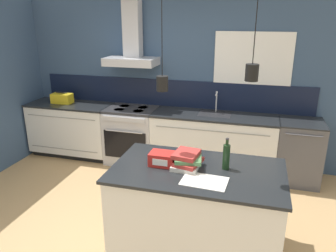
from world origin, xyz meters
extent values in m
plane|color=tan|center=(0.00, 0.00, 0.00)|extent=(16.00, 16.00, 0.00)
cube|color=#354C6B|center=(0.00, 2.03, 1.30)|extent=(5.60, 0.06, 2.60)
cube|color=black|center=(0.00, 1.99, 1.12)|extent=(4.42, 0.02, 0.43)
cube|color=white|center=(1.25, 1.99, 1.62)|extent=(1.12, 0.01, 0.96)
cube|color=black|center=(1.25, 1.99, 1.62)|extent=(1.04, 0.01, 0.88)
cube|color=#B5B5BA|center=(-0.57, 1.77, 1.64)|extent=(0.80, 0.46, 0.12)
cube|color=#B5B5BA|center=(-0.57, 1.86, 2.15)|extent=(0.26, 0.20, 0.90)
cylinder|color=black|center=(0.49, -0.13, 2.19)|extent=(0.01, 0.01, 0.81)
cylinder|color=black|center=(0.49, -0.13, 1.72)|extent=(0.11, 0.11, 0.14)
sphere|color=#F9D18C|center=(0.49, -0.13, 1.72)|extent=(0.06, 0.06, 0.06)
cylinder|color=black|center=(1.29, -0.22, 2.27)|extent=(0.01, 0.01, 0.66)
cylinder|color=black|center=(1.29, -0.22, 1.87)|extent=(0.11, 0.11, 0.14)
sphere|color=#F9D18C|center=(1.29, -0.22, 1.87)|extent=(0.06, 0.06, 0.06)
cube|color=black|center=(-1.67, 1.72, 0.04)|extent=(1.35, 0.56, 0.09)
cube|color=silver|center=(-1.67, 1.69, 0.48)|extent=(1.39, 0.62, 0.79)
cube|color=gray|center=(-1.67, 1.38, 0.76)|extent=(1.22, 0.01, 0.01)
cube|color=gray|center=(-1.67, 1.38, 0.21)|extent=(1.22, 0.01, 0.01)
cube|color=black|center=(-1.67, 1.69, 0.90)|extent=(1.41, 0.64, 0.03)
cube|color=black|center=(0.76, 1.72, 0.04)|extent=(1.79, 0.56, 0.09)
cube|color=silver|center=(0.76, 1.69, 0.48)|extent=(1.85, 0.62, 0.79)
cube|color=gray|center=(0.76, 1.38, 0.76)|extent=(1.62, 0.01, 0.01)
cube|color=gray|center=(0.76, 1.38, 0.21)|extent=(1.62, 0.01, 0.01)
cube|color=black|center=(0.76, 1.69, 0.90)|extent=(1.87, 0.64, 0.03)
cube|color=#262628|center=(0.76, 1.74, 0.91)|extent=(0.48, 0.34, 0.01)
cylinder|color=#B5B5BA|center=(0.76, 1.87, 1.06)|extent=(0.02, 0.02, 0.30)
sphere|color=#B5B5BA|center=(0.76, 1.87, 1.21)|extent=(0.03, 0.03, 0.03)
cylinder|color=#B5B5BA|center=(0.76, 1.81, 1.19)|extent=(0.02, 0.12, 0.02)
cube|color=#B5B5BA|center=(-0.57, 1.69, 0.43)|extent=(0.80, 0.62, 0.87)
cube|color=black|center=(-0.57, 1.37, 0.40)|extent=(0.69, 0.02, 0.44)
cylinder|color=#B5B5BA|center=(-0.57, 1.35, 0.63)|extent=(0.60, 0.02, 0.02)
cube|color=#B5B5BA|center=(-0.57, 1.37, 0.82)|extent=(0.69, 0.02, 0.07)
cube|color=#2D2D30|center=(-0.57, 1.69, 0.89)|extent=(0.80, 0.60, 0.04)
cylinder|color=black|center=(-0.73, 1.80, 0.91)|extent=(0.17, 0.17, 0.00)
cylinder|color=black|center=(-0.41, 1.80, 0.91)|extent=(0.17, 0.17, 0.00)
cylinder|color=black|center=(-0.73, 1.58, 0.91)|extent=(0.17, 0.17, 0.00)
cylinder|color=black|center=(-0.41, 1.58, 0.91)|extent=(0.17, 0.17, 0.00)
cube|color=#4C4C51|center=(1.99, 1.69, 0.45)|extent=(0.61, 0.62, 0.89)
cube|color=black|center=(1.99, 1.69, 0.90)|extent=(0.61, 0.62, 0.02)
cylinder|color=#4C4C51|center=(1.99, 1.36, 0.82)|extent=(0.46, 0.02, 0.02)
cube|color=black|center=(0.86, -0.18, 0.04)|extent=(1.54, 0.88, 0.09)
cube|color=silver|center=(0.86, -0.18, 0.48)|extent=(1.61, 0.92, 0.79)
cube|color=black|center=(0.86, -0.18, 0.90)|extent=(1.66, 0.97, 0.03)
cylinder|color=#193319|center=(1.12, -0.09, 1.03)|extent=(0.07, 0.07, 0.25)
cylinder|color=#193319|center=(1.12, -0.09, 1.19)|extent=(0.03, 0.03, 0.06)
cylinder|color=#262628|center=(1.12, -0.09, 1.22)|extent=(0.03, 0.03, 0.01)
cube|color=silver|center=(0.74, -0.18, 0.93)|extent=(0.26, 0.27, 0.04)
cube|color=#B2332D|center=(0.76, -0.16, 0.97)|extent=(0.28, 0.33, 0.04)
cube|color=#4C7F4C|center=(0.76, -0.17, 1.01)|extent=(0.29, 0.28, 0.04)
cube|color=#B2332D|center=(0.74, -0.15, 1.05)|extent=(0.25, 0.29, 0.04)
cube|color=red|center=(0.50, -0.17, 0.97)|extent=(0.25, 0.18, 0.13)
cube|color=white|center=(0.50, -0.26, 0.97)|extent=(0.15, 0.01, 0.06)
cube|color=silver|center=(0.96, -0.40, 0.91)|extent=(0.42, 0.30, 0.01)
cube|color=gold|center=(-1.81, 1.69, 0.99)|extent=(0.34, 0.18, 0.16)
cylinder|color=black|center=(-1.81, 1.69, 1.09)|extent=(0.20, 0.02, 0.02)
camera|label=1|loc=(1.35, -3.00, 2.32)|focal=35.00mm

